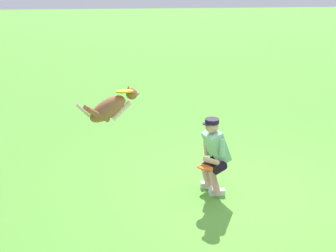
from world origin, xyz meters
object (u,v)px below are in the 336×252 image
(dog, at_px, (111,107))
(frisbee_flying, at_px, (125,91))
(person, at_px, (214,153))
(frisbee_held, at_px, (205,168))

(dog, bearing_deg, frisbee_flying, -13.78)
(person, relative_size, dog, 1.43)
(frisbee_held, bearing_deg, frisbee_flying, 1.68)
(dog, height_order, frisbee_held, dog)
(frisbee_flying, distance_m, frisbee_held, 1.74)
(frisbee_held, bearing_deg, person, -121.13)
(person, bearing_deg, frisbee_held, 38.35)
(person, height_order, frisbee_flying, frisbee_flying)
(frisbee_flying, xyz_separation_m, frisbee_held, (-1.19, -0.04, -1.27))
(frisbee_flying, bearing_deg, dog, 15.12)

